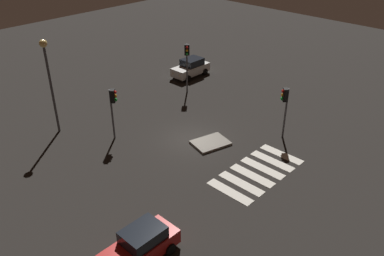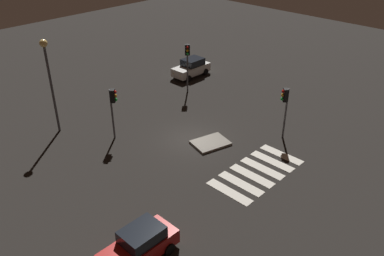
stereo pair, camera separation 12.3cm
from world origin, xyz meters
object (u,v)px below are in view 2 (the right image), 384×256
Objects in this scene: traffic_island at (211,143)px; street_lamp at (48,70)px; car_white at (191,68)px; car_red at (140,245)px; traffic_light_east at (285,101)px; traffic_light_north at (187,57)px; traffic_light_west at (113,102)px.

traffic_island is 12.72m from street_lamp.
street_lamp is at bearing 1.86° from car_white.
traffic_light_east is (14.80, 1.51, 2.15)m from car_red.
car_red is 0.87× the size of traffic_light_north.
traffic_island is 0.64× the size of traffic_light_north.
car_white is 0.57× the size of street_lamp.
traffic_island is 0.41× the size of street_lamp.
traffic_island is at bearing 7.26° from traffic_light_east.
traffic_light_east reaches higher than car_white.
traffic_light_west is 5.12m from street_lamp.
street_lamp is (3.81, 14.36, 4.11)m from car_red.
traffic_light_west is at bearing 126.72° from traffic_island.
traffic_light_north is at bearing -142.03° from car_red.
car_white is at bearing 1.98° from street_lamp.
traffic_light_east is (4.38, -3.14, 2.91)m from traffic_island.
traffic_island is 9.94m from traffic_light_north.
traffic_light_west is at bearing -121.01° from car_red.
traffic_island is at bearing -55.72° from street_lamp.
traffic_light_east reaches higher than traffic_light_west.
street_lamp is at bearing 124.28° from traffic_island.
street_lamp reaches higher than car_red.
traffic_light_west is 0.55× the size of street_lamp.
traffic_light_west reaches higher than traffic_island.
traffic_light_west is (-9.60, -1.99, -0.48)m from traffic_light_north.
traffic_light_north is at bearing -52.44° from traffic_light_east.
traffic_light_west is at bearing -2.74° from traffic_light_east.
traffic_island is 11.44m from car_red.
traffic_light_west is at bearing -59.37° from street_lamp.
traffic_light_north is at bearing 54.82° from traffic_island.
traffic_light_west is (6.22, 10.29, 2.14)m from car_red.
street_lamp reaches higher than car_white.
traffic_island is 0.75× the size of traffic_light_east.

